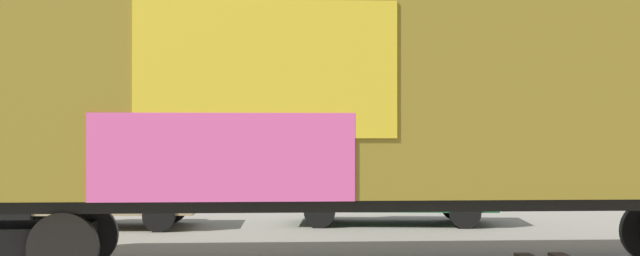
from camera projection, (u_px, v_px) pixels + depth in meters
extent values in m
cube|color=olive|center=(380.00, 82.00, 12.12)|extent=(15.01, 3.54, 3.12)
cube|color=gold|center=(266.00, 69.00, 10.66)|extent=(3.27, 0.21, 1.72)
cube|color=#CC4C8C|center=(222.00, 157.00, 10.61)|extent=(3.29, 0.21, 1.10)
cube|color=black|center=(380.00, 200.00, 12.11)|extent=(14.64, 2.30, 0.20)
cube|color=black|center=(12.00, 238.00, 11.80)|extent=(2.16, 1.33, 0.36)
cylinder|color=black|center=(63.00, 248.00, 11.13)|extent=(0.93, 0.17, 0.92)
cylinder|color=black|center=(86.00, 235.00, 12.57)|extent=(0.93, 0.17, 0.92)
cylinder|color=silver|center=(515.00, 42.00, 26.40)|extent=(0.12, 0.12, 9.50)
cube|color=silver|center=(234.00, 104.00, 80.27)|extent=(127.70, 35.91, 9.27)
cube|color=#8C725B|center=(101.00, 27.00, 68.34)|extent=(4.92, 4.09, 2.26)
cone|color=#193D23|center=(581.00, 32.00, 78.58)|extent=(1.91, 1.91, 3.81)
cone|color=#193D23|center=(151.00, 14.00, 67.90)|extent=(2.05, 2.05, 4.10)
cube|color=#9E8966|center=(98.00, 193.00, 17.77)|extent=(4.28, 2.18, 0.77)
cube|color=#2D333D|center=(87.00, 158.00, 17.77)|extent=(1.88, 1.78, 0.67)
cylinder|color=black|center=(172.00, 208.00, 18.66)|extent=(0.66, 0.28, 0.64)
cylinder|color=black|center=(159.00, 216.00, 16.95)|extent=(0.66, 0.28, 0.64)
cylinder|color=black|center=(41.00, 208.00, 18.59)|extent=(0.66, 0.28, 0.64)
cylinder|color=black|center=(15.00, 216.00, 16.88)|extent=(0.66, 0.28, 0.64)
cube|color=#1E5933|center=(390.00, 192.00, 18.47)|extent=(4.59, 2.44, 0.72)
cube|color=#2D333D|center=(380.00, 161.00, 18.48)|extent=(2.21, 1.89, 0.61)
cylinder|color=black|center=(455.00, 206.00, 19.26)|extent=(0.67, 0.32, 0.64)
cylinder|color=black|center=(465.00, 213.00, 17.57)|extent=(0.67, 0.32, 0.64)
cylinder|color=black|center=(323.00, 205.00, 19.37)|extent=(0.67, 0.32, 0.64)
cylinder|color=black|center=(320.00, 212.00, 17.68)|extent=(0.67, 0.32, 0.64)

